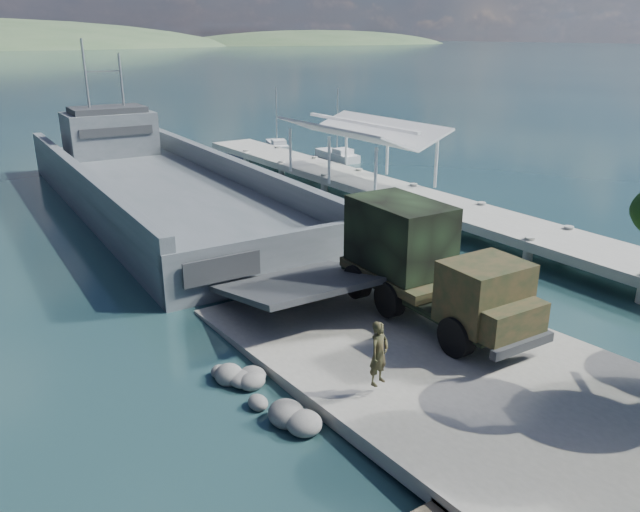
% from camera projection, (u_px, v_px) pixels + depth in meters
% --- Properties ---
extents(ground, '(1400.00, 1400.00, 0.00)m').
position_uv_depth(ground, '(414.00, 357.00, 22.46)').
color(ground, '#1A3B40').
rests_on(ground, ground).
extents(boat_ramp, '(10.00, 18.00, 0.50)m').
position_uv_depth(boat_ramp, '(434.00, 362.00, 21.60)').
color(boat_ramp, gray).
rests_on(boat_ramp, ground).
extents(shoreline_rocks, '(3.20, 5.60, 0.90)m').
position_uv_depth(shoreline_rocks, '(256.00, 405.00, 19.54)').
color(shoreline_rocks, '#5F5F5C').
rests_on(shoreline_rocks, ground).
extents(pier, '(6.40, 44.00, 6.10)m').
position_uv_depth(pier, '(370.00, 176.00, 43.41)').
color(pier, gray).
rests_on(pier, ground).
extents(landing_craft, '(11.55, 39.24, 11.53)m').
position_uv_depth(landing_craft, '(157.00, 195.00, 41.15)').
color(landing_craft, '#4B5559').
rests_on(landing_craft, ground).
extents(military_truck, '(3.40, 9.27, 4.23)m').
position_uv_depth(military_truck, '(425.00, 264.00, 24.06)').
color(military_truck, black).
rests_on(military_truck, boat_ramp).
extents(soldier, '(0.85, 0.67, 2.05)m').
position_uv_depth(soldier, '(379.00, 365.00, 18.90)').
color(soldier, black).
rests_on(soldier, boat_ramp).
extents(sailboat_near, '(1.94, 5.50, 6.58)m').
position_uv_depth(sailboat_near, '(338.00, 156.00, 57.43)').
color(sailboat_near, silver).
rests_on(sailboat_near, ground).
extents(sailboat_far, '(3.18, 5.32, 6.24)m').
position_uv_depth(sailboat_far, '(277.00, 146.00, 62.56)').
color(sailboat_far, silver).
rests_on(sailboat_far, ground).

